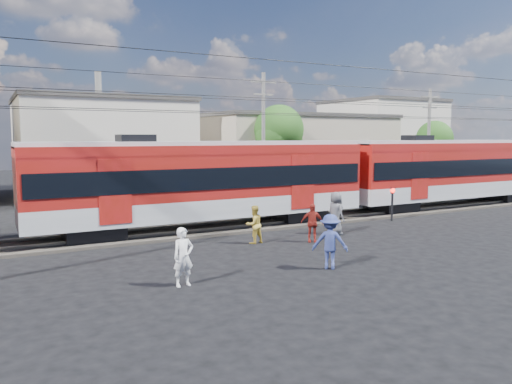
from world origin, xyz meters
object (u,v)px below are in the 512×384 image
pedestrian_c (330,242)px  crossing_signal (392,198)px  car_silver (456,186)px  commuter_train (209,179)px  pedestrian_a (183,257)px

pedestrian_c → crossing_signal: (8.60, 6.12, 0.31)m
car_silver → commuter_train: bearing=100.5°
pedestrian_c → crossing_signal: bearing=-107.9°
pedestrian_a → crossing_signal: (13.57, 5.63, 0.35)m
commuter_train → pedestrian_a: bearing=-118.1°
pedestrian_a → pedestrian_c: size_ratio=0.96×
commuter_train → crossing_signal: size_ratio=28.61×
car_silver → pedestrian_c: bearing=120.0°
commuter_train → crossing_signal: 9.70m
pedestrian_c → car_silver: pedestrian_c is taller
pedestrian_a → crossing_signal: crossing_signal is taller
pedestrian_a → crossing_signal: bearing=16.2°
pedestrian_a → crossing_signal: 14.69m
commuter_train → pedestrian_c: bearing=-84.9°
commuter_train → pedestrian_c: size_ratio=27.51×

